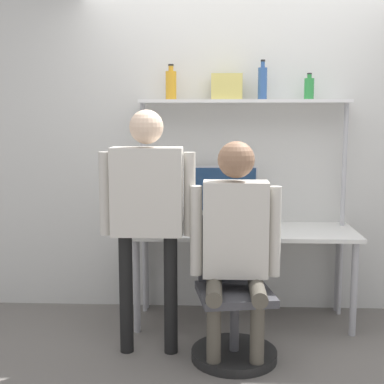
{
  "coord_description": "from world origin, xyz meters",
  "views": [
    {
      "loc": [
        -0.21,
        -3.65,
        1.58
      ],
      "look_at": [
        -0.37,
        -0.14,
        1.07
      ],
      "focal_mm": 50.0,
      "sensor_mm": 36.0,
      "label": 1
    }
  ],
  "objects_px": {
    "monitor": "(217,192)",
    "office_chair": "(233,315)",
    "bottle_amber": "(171,85)",
    "bottle_blue": "(263,83)",
    "person_seated": "(236,233)",
    "storage_box": "(227,87)",
    "laptop": "(233,223)",
    "bottle_green": "(309,88)",
    "person_standing": "(147,200)",
    "cell_phone": "(275,233)"
  },
  "relations": [
    {
      "from": "monitor",
      "to": "office_chair",
      "type": "height_order",
      "value": "monitor"
    },
    {
      "from": "bottle_amber",
      "to": "bottle_blue",
      "type": "distance_m",
      "value": 0.7
    },
    {
      "from": "person_seated",
      "to": "storage_box",
      "type": "bearing_deg",
      "value": 93.34
    },
    {
      "from": "monitor",
      "to": "laptop",
      "type": "xyz_separation_m",
      "value": [
        0.12,
        -0.24,
        -0.2
      ]
    },
    {
      "from": "monitor",
      "to": "person_seated",
      "type": "xyz_separation_m",
      "value": [
        0.12,
        -0.83,
        -0.14
      ]
    },
    {
      "from": "person_seated",
      "to": "bottle_blue",
      "type": "height_order",
      "value": "bottle_blue"
    },
    {
      "from": "monitor",
      "to": "person_seated",
      "type": "distance_m",
      "value": 0.85
    },
    {
      "from": "office_chair",
      "to": "person_seated",
      "type": "distance_m",
      "value": 0.56
    },
    {
      "from": "bottle_amber",
      "to": "office_chair",
      "type": "bearing_deg",
      "value": -59.63
    },
    {
      "from": "laptop",
      "to": "bottle_blue",
      "type": "distance_m",
      "value": 1.09
    },
    {
      "from": "person_seated",
      "to": "bottle_blue",
      "type": "bearing_deg",
      "value": 75.1
    },
    {
      "from": "office_chair",
      "to": "bottle_green",
      "type": "xyz_separation_m",
      "value": [
        0.58,
        0.8,
        1.5
      ]
    },
    {
      "from": "monitor",
      "to": "person_standing",
      "type": "xyz_separation_m",
      "value": [
        -0.45,
        -0.75,
        0.05
      ]
    },
    {
      "from": "person_seated",
      "to": "bottle_amber",
      "type": "bearing_deg",
      "value": 119.43
    },
    {
      "from": "monitor",
      "to": "laptop",
      "type": "relative_size",
      "value": 1.9
    },
    {
      "from": "person_seated",
      "to": "bottle_green",
      "type": "xyz_separation_m",
      "value": [
        0.58,
        0.84,
        0.94
      ]
    },
    {
      "from": "cell_phone",
      "to": "office_chair",
      "type": "relative_size",
      "value": 0.16
    },
    {
      "from": "storage_box",
      "to": "bottle_amber",
      "type": "bearing_deg",
      "value": 180.0
    },
    {
      "from": "cell_phone",
      "to": "bottle_green",
      "type": "bearing_deg",
      "value": 50.61
    },
    {
      "from": "person_seated",
      "to": "office_chair",
      "type": "bearing_deg",
      "value": 99.19
    },
    {
      "from": "person_standing",
      "to": "storage_box",
      "type": "bearing_deg",
      "value": 55.47
    },
    {
      "from": "bottle_green",
      "to": "bottle_amber",
      "type": "xyz_separation_m",
      "value": [
        -1.05,
        0.0,
        0.03
      ]
    },
    {
      "from": "cell_phone",
      "to": "person_standing",
      "type": "height_order",
      "value": "person_standing"
    },
    {
      "from": "cell_phone",
      "to": "bottle_amber",
      "type": "bearing_deg",
      "value": 156.92
    },
    {
      "from": "monitor",
      "to": "cell_phone",
      "type": "height_order",
      "value": "monitor"
    },
    {
      "from": "office_chair",
      "to": "bottle_green",
      "type": "bearing_deg",
      "value": 53.82
    },
    {
      "from": "person_seated",
      "to": "person_standing",
      "type": "bearing_deg",
      "value": 171.63
    },
    {
      "from": "office_chair",
      "to": "bottle_amber",
      "type": "height_order",
      "value": "bottle_amber"
    },
    {
      "from": "monitor",
      "to": "person_standing",
      "type": "height_order",
      "value": "person_standing"
    },
    {
      "from": "bottle_green",
      "to": "cell_phone",
      "type": "bearing_deg",
      "value": -129.39
    },
    {
      "from": "monitor",
      "to": "storage_box",
      "type": "bearing_deg",
      "value": 5.24
    },
    {
      "from": "bottle_green",
      "to": "bottle_amber",
      "type": "relative_size",
      "value": 0.74
    },
    {
      "from": "monitor",
      "to": "person_seated",
      "type": "height_order",
      "value": "person_seated"
    },
    {
      "from": "bottle_amber",
      "to": "storage_box",
      "type": "relative_size",
      "value": 1.15
    },
    {
      "from": "bottle_green",
      "to": "storage_box",
      "type": "distance_m",
      "value": 0.63
    },
    {
      "from": "monitor",
      "to": "person_standing",
      "type": "distance_m",
      "value": 0.88
    },
    {
      "from": "bottle_green",
      "to": "bottle_blue",
      "type": "height_order",
      "value": "bottle_blue"
    },
    {
      "from": "bottle_green",
      "to": "storage_box",
      "type": "relative_size",
      "value": 0.85
    },
    {
      "from": "laptop",
      "to": "person_standing",
      "type": "xyz_separation_m",
      "value": [
        -0.57,
        -0.51,
        0.25
      ]
    },
    {
      "from": "office_chair",
      "to": "bottle_amber",
      "type": "xyz_separation_m",
      "value": [
        -0.47,
        0.8,
        1.53
      ]
    },
    {
      "from": "laptop",
      "to": "office_chair",
      "type": "height_order",
      "value": "laptop"
    },
    {
      "from": "office_chair",
      "to": "person_standing",
      "type": "distance_m",
      "value": 0.94
    },
    {
      "from": "laptop",
      "to": "bottle_green",
      "type": "xyz_separation_m",
      "value": [
        0.57,
        0.24,
        1.0
      ]
    },
    {
      "from": "laptop",
      "to": "office_chair",
      "type": "bearing_deg",
      "value": -91.01
    },
    {
      "from": "office_chair",
      "to": "bottle_blue",
      "type": "xyz_separation_m",
      "value": [
        0.23,
        0.8,
        1.54
      ]
    },
    {
      "from": "person_seated",
      "to": "monitor",
      "type": "bearing_deg",
      "value": 98.11
    },
    {
      "from": "laptop",
      "to": "person_seated",
      "type": "height_order",
      "value": "person_seated"
    },
    {
      "from": "person_standing",
      "to": "bottle_green",
      "type": "height_order",
      "value": "bottle_green"
    },
    {
      "from": "person_standing",
      "to": "bottle_green",
      "type": "relative_size",
      "value": 8.16
    },
    {
      "from": "laptop",
      "to": "office_chair",
      "type": "distance_m",
      "value": 0.75
    }
  ]
}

